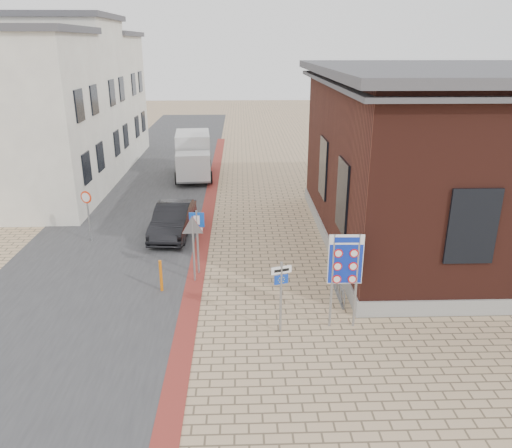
# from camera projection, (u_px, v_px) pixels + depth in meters

# --- Properties ---
(ground) EXTENTS (120.00, 120.00, 0.00)m
(ground) POSITION_uv_depth(u_px,v_px,m) (257.00, 337.00, 13.67)
(ground) COLOR tan
(ground) RESTS_ON ground
(road_strip) EXTENTS (7.00, 60.00, 0.02)m
(road_strip) POSITION_uv_depth(u_px,v_px,m) (149.00, 188.00, 27.59)
(road_strip) COLOR #38383A
(road_strip) RESTS_ON ground
(curb_strip) EXTENTS (0.60, 40.00, 0.02)m
(curb_strip) POSITION_uv_depth(u_px,v_px,m) (207.00, 217.00, 23.00)
(curb_strip) COLOR maroon
(curb_strip) RESTS_ON ground
(brick_building) EXTENTS (13.00, 13.00, 6.80)m
(brick_building) POSITION_uv_depth(u_px,v_px,m) (483.00, 155.00, 19.32)
(brick_building) COLOR gray
(brick_building) RESTS_ON ground
(townhouse_near) EXTENTS (7.40, 6.40, 8.30)m
(townhouse_near) POSITION_uv_depth(u_px,v_px,m) (13.00, 121.00, 23.19)
(townhouse_near) COLOR beige
(townhouse_near) RESTS_ON ground
(townhouse_mid) EXTENTS (7.40, 6.40, 9.10)m
(townhouse_mid) POSITION_uv_depth(u_px,v_px,m) (56.00, 99.00, 28.69)
(townhouse_mid) COLOR beige
(townhouse_mid) RESTS_ON ground
(townhouse_far) EXTENTS (7.40, 6.40, 8.30)m
(townhouse_far) POSITION_uv_depth(u_px,v_px,m) (87.00, 95.00, 34.46)
(townhouse_far) COLOR beige
(townhouse_far) RESTS_ON ground
(bike_rack) EXTENTS (0.08, 1.80, 0.60)m
(bike_rack) POSITION_uv_depth(u_px,v_px,m) (339.00, 290.00, 15.73)
(bike_rack) COLOR slate
(bike_rack) RESTS_ON ground
(sedan) EXTENTS (1.65, 4.07, 1.31)m
(sedan) POSITION_uv_depth(u_px,v_px,m) (173.00, 220.00, 20.74)
(sedan) COLOR black
(sedan) RESTS_ON ground
(box_truck) EXTENTS (2.39, 5.03, 2.56)m
(box_truck) POSITION_uv_depth(u_px,v_px,m) (193.00, 155.00, 29.51)
(box_truck) COLOR slate
(box_truck) RESTS_ON ground
(border_sign) EXTENTS (0.95, 0.09, 2.79)m
(border_sign) POSITION_uv_depth(u_px,v_px,m) (345.00, 262.00, 13.53)
(border_sign) COLOR gray
(border_sign) RESTS_ON ground
(essen_sign) EXTENTS (0.56, 0.21, 2.13)m
(essen_sign) POSITION_uv_depth(u_px,v_px,m) (281.00, 287.00, 13.44)
(essen_sign) COLOR gray
(essen_sign) RESTS_ON ground
(parking_sign) EXTENTS (0.51, 0.07, 2.31)m
(parking_sign) POSITION_uv_depth(u_px,v_px,m) (197.00, 232.00, 16.92)
(parking_sign) COLOR gray
(parking_sign) RESTS_ON ground
(yield_sign) EXTENTS (0.81, 0.08, 2.28)m
(yield_sign) POSITION_uv_depth(u_px,v_px,m) (193.00, 233.00, 16.31)
(yield_sign) COLOR gray
(yield_sign) RESTS_ON ground
(speed_sign) EXTENTS (0.47, 0.22, 2.13)m
(speed_sign) POSITION_uv_depth(u_px,v_px,m) (88.00, 208.00, 19.78)
(speed_sign) COLOR gray
(speed_sign) RESTS_ON ground
(bollard) EXTENTS (0.11, 0.11, 1.08)m
(bollard) POSITION_uv_depth(u_px,v_px,m) (161.00, 276.00, 16.03)
(bollard) COLOR orange
(bollard) RESTS_ON ground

